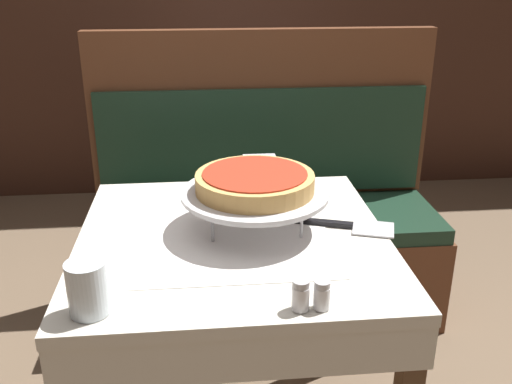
{
  "coord_description": "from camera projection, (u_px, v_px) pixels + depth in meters",
  "views": [
    {
      "loc": [
        -0.07,
        -1.3,
        1.38
      ],
      "look_at": [
        0.06,
        0.0,
        0.85
      ],
      "focal_mm": 40.0,
      "sensor_mm": 36.0,
      "label": 1
    }
  ],
  "objects": [
    {
      "name": "booth_bench",
      "position": [
        265.0,
        236.0,
        2.34
      ],
      "size": [
        1.38,
        0.48,
        1.14
      ],
      "color": "brown",
      "rests_on": "ground_plane"
    },
    {
      "name": "pepper_shaker",
      "position": [
        322.0,
        295.0,
        1.13
      ],
      "size": [
        0.03,
        0.03,
        0.06
      ],
      "color": "silver",
      "rests_on": "dining_table_front"
    },
    {
      "name": "salt_shaker",
      "position": [
        301.0,
        295.0,
        1.13
      ],
      "size": [
        0.04,
        0.04,
        0.06
      ],
      "color": "silver",
      "rests_on": "dining_table_front"
    },
    {
      "name": "deep_dish_pizza",
      "position": [
        255.0,
        182.0,
        1.43
      ],
      "size": [
        0.3,
        0.3,
        0.05
      ],
      "color": "tan",
      "rests_on": "pizza_pan_stand"
    },
    {
      "name": "water_glass_near",
      "position": [
        88.0,
        288.0,
        1.11
      ],
      "size": [
        0.08,
        0.08,
        0.11
      ],
      "color": "silver",
      "rests_on": "dining_table_front"
    },
    {
      "name": "condiment_caddy",
      "position": [
        244.0,
        88.0,
        2.88
      ],
      "size": [
        0.13,
        0.13,
        0.15
      ],
      "color": "black",
      "rests_on": "dining_table_rear"
    },
    {
      "name": "pizza_server",
      "position": [
        343.0,
        225.0,
        1.49
      ],
      "size": [
        0.29,
        0.14,
        0.01
      ],
      "color": "#BCBCC1",
      "rests_on": "dining_table_front"
    },
    {
      "name": "pizza_pan_stand",
      "position": [
        255.0,
        195.0,
        1.44
      ],
      "size": [
        0.38,
        0.38,
        0.1
      ],
      "color": "#ADADB2",
      "rests_on": "dining_table_front"
    },
    {
      "name": "dining_table_front",
      "position": [
        233.0,
        267.0,
        1.48
      ],
      "size": [
        0.78,
        0.78,
        0.74
      ],
      "color": "beige",
      "rests_on": "ground_plane"
    },
    {
      "name": "dining_table_rear",
      "position": [
        243.0,
        113.0,
        2.98
      ],
      "size": [
        0.79,
        0.79,
        0.74
      ],
      "color": "beige",
      "rests_on": "ground_plane"
    },
    {
      "name": "napkin_holder",
      "position": [
        259.0,
        170.0,
        1.76
      ],
      "size": [
        0.1,
        0.05,
        0.09
      ],
      "color": "#B2B2B7",
      "rests_on": "dining_table_front"
    }
  ]
}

